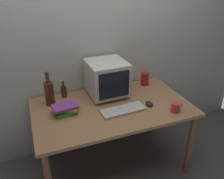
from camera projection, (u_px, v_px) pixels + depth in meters
ground_plane at (112, 163)px, 2.60m from camera, size 6.00×6.00×0.00m
back_wall at (95, 43)px, 2.44m from camera, size 4.00×0.08×2.50m
desk at (112, 113)px, 2.29m from camera, size 1.51×0.88×0.76m
crt_monitor at (107, 78)px, 2.37m from camera, size 0.39×0.40×0.37m
keyboard at (123, 110)px, 2.16m from camera, size 0.43×0.17×0.02m
computer_mouse at (149, 104)px, 2.25m from camera, size 0.07×0.10×0.04m
bottle_tall at (49, 93)px, 2.22m from camera, size 0.09×0.09×0.35m
bottle_short at (64, 91)px, 2.38m from camera, size 0.06×0.06×0.18m
book_stack at (65, 109)px, 2.11m from camera, size 0.24×0.18×0.09m
mug at (176, 107)px, 2.14m from camera, size 0.12×0.08×0.09m
metal_canister at (145, 79)px, 2.63m from camera, size 0.09×0.09×0.15m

